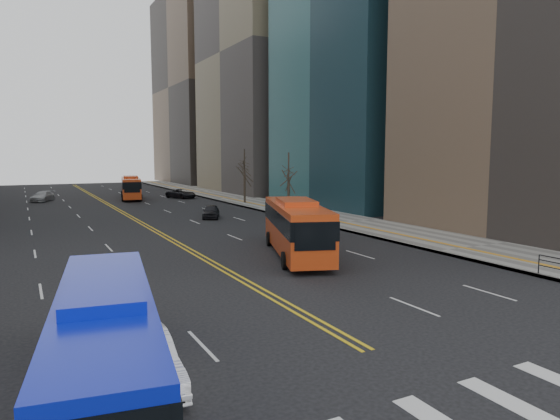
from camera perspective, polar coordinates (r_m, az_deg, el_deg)
sidewalk_right at (r=59.70m, az=-0.05°, el=0.29°), size 7.00×130.00×0.15m
centerline at (r=63.77m, az=-18.46°, el=0.28°), size 0.55×100.00×0.01m
office_towers at (r=78.79m, az=-20.67°, el=18.83°), size 83.00×134.00×58.00m
street_trees at (r=42.33m, az=-23.89°, el=3.73°), size 35.20×47.20×7.60m
blue_bus at (r=13.80m, az=-19.29°, el=-14.14°), size 3.97×11.28×3.24m
red_bus_near at (r=31.68m, az=1.85°, el=-1.66°), size 6.27×11.65×3.61m
red_bus_far at (r=74.44m, az=-16.68°, el=2.62°), size 4.11×10.78×3.36m
car_white at (r=15.08m, az=-15.44°, el=-16.17°), size 1.56×4.42×1.45m
car_dark_mid at (r=50.92m, az=-7.90°, el=-0.17°), size 3.02×4.24×1.34m
car_silver at (r=75.44m, az=-25.51°, el=1.41°), size 3.68×5.14×1.38m
car_dark_far at (r=74.55m, az=-11.24°, el=1.85°), size 4.06×5.34×1.35m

